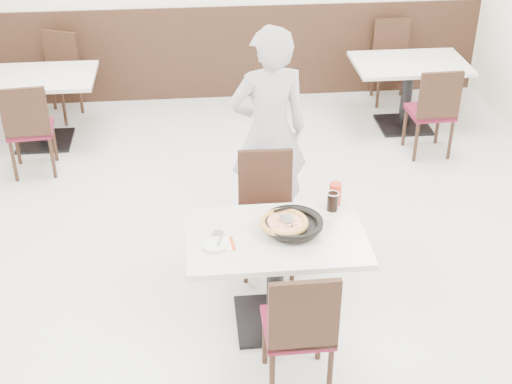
{
  "coord_description": "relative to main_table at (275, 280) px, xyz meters",
  "views": [
    {
      "loc": [
        -0.5,
        -4.57,
        3.42
      ],
      "look_at": [
        -0.08,
        -0.3,
        0.88
      ],
      "focal_mm": 50.0,
      "sensor_mm": 36.0,
      "label": 1
    }
  ],
  "objects": [
    {
      "name": "side_plate",
      "position": [
        -0.41,
        -0.09,
        0.38
      ],
      "size": [
        0.18,
        0.18,
        0.01
      ],
      "primitive_type": "cylinder",
      "rotation": [
        0.0,
        0.0,
        -0.05
      ],
      "color": "silver",
      "rests_on": "napkin"
    },
    {
      "name": "floor",
      "position": [
        -0.01,
        0.66,
        -0.38
      ],
      "size": [
        7.0,
        7.0,
        0.0
      ],
      "primitive_type": "plane",
      "color": "beige",
      "rests_on": "ground"
    },
    {
      "name": "wainscot_back",
      "position": [
        -0.01,
        4.14,
        0.18
      ],
      "size": [
        5.9,
        0.03,
        1.1
      ],
      "primitive_type": "cube",
      "color": "black",
      "rests_on": "floor"
    },
    {
      "name": "chair_far",
      "position": [
        0.02,
        0.65,
        0.1
      ],
      "size": [
        0.43,
        0.43,
        0.95
      ],
      "primitive_type": null,
      "rotation": [
        0.0,
        0.0,
        3.12
      ],
      "color": "black",
      "rests_on": "floor"
    },
    {
      "name": "bg_table_right",
      "position": [
        1.82,
        3.11,
        0.0
      ],
      "size": [
        1.29,
        0.95,
        0.75
      ],
      "primitive_type": null,
      "rotation": [
        0.0,
        0.0,
        -0.13
      ],
      "color": "beige",
      "rests_on": "floor"
    },
    {
      "name": "trivet",
      "position": [
        0.07,
        0.09,
        0.39
      ],
      "size": [
        0.13,
        0.13,
        0.04
      ],
      "primitive_type": "cylinder",
      "rotation": [
        0.0,
        0.0,
        -0.05
      ],
      "color": "black",
      "rests_on": "main_table"
    },
    {
      "name": "bg_chair_left_near",
      "position": [
        -2.07,
        2.46,
        0.1
      ],
      "size": [
        0.46,
        0.46,
        0.95
      ],
      "primitive_type": null,
      "rotation": [
        0.0,
        0.0,
        0.1
      ],
      "color": "black",
      "rests_on": "floor"
    },
    {
      "name": "chair_near",
      "position": [
        0.07,
        -0.59,
        0.1
      ],
      "size": [
        0.43,
        0.43,
        0.95
      ],
      "primitive_type": null,
      "rotation": [
        0.0,
        0.0,
        0.01
      ],
      "color": "black",
      "rests_on": "floor"
    },
    {
      "name": "bg_table_left",
      "position": [
        -2.08,
        3.09,
        0.0
      ],
      "size": [
        1.28,
        0.93,
        0.75
      ],
      "primitive_type": null,
      "rotation": [
        0.0,
        0.0,
        -0.11
      ],
      "color": "beige",
      "rests_on": "floor"
    },
    {
      "name": "napkin",
      "position": [
        -0.37,
        -0.07,
        0.38
      ],
      "size": [
        0.17,
        0.17,
        0.0
      ],
      "primitive_type": "cube",
      "rotation": [
        0.0,
        0.0,
        0.09
      ],
      "color": "white",
      "rests_on": "main_table"
    },
    {
      "name": "bg_chair_right_far",
      "position": [
        1.84,
        3.8,
        0.1
      ],
      "size": [
        0.44,
        0.44,
        0.95
      ],
      "primitive_type": null,
      "rotation": [
        0.0,
        0.0,
        3.08
      ],
      "color": "black",
      "rests_on": "floor"
    },
    {
      "name": "bg_chair_left_far",
      "position": [
        -2.01,
        3.72,
        0.1
      ],
      "size": [
        0.55,
        0.55,
        0.95
      ],
      "primitive_type": null,
      "rotation": [
        0.0,
        0.0,
        2.73
      ],
      "color": "black",
      "rests_on": "floor"
    },
    {
      "name": "fork",
      "position": [
        -0.37,
        -0.04,
        0.39
      ],
      "size": [
        0.05,
        0.16,
        0.0
      ],
      "primitive_type": "cube",
      "rotation": [
        0.0,
        0.0,
        -0.26
      ],
      "color": "silver",
      "rests_on": "side_plate"
    },
    {
      "name": "main_table",
      "position": [
        0.0,
        0.0,
        0.0
      ],
      "size": [
        1.24,
        0.86,
        0.75
      ],
      "primitive_type": null,
      "rotation": [
        0.0,
        0.0,
        -0.05
      ],
      "color": "beige",
      "rests_on": "floor"
    },
    {
      "name": "diner_person",
      "position": [
        0.09,
        1.26,
        0.52
      ],
      "size": [
        0.71,
        0.52,
        1.79
      ],
      "primitive_type": "imported",
      "rotation": [
        0.0,
        0.0,
        3.29
      ],
      "color": "#AAA9AE",
      "rests_on": "floor"
    },
    {
      "name": "pizza_server",
      "position": [
        0.08,
        0.05,
        0.47
      ],
      "size": [
        0.09,
        0.11,
        0.0
      ],
      "primitive_type": "cube",
      "rotation": [
        0.0,
        0.0,
        0.13
      ],
      "color": "silver",
      "rests_on": "pizza"
    },
    {
      "name": "red_cup",
      "position": [
        0.47,
        0.36,
        0.45
      ],
      "size": [
        0.09,
        0.09,
        0.16
      ],
      "primitive_type": "cylinder",
      "rotation": [
        0.0,
        0.0,
        -0.05
      ],
      "color": "#B62715",
      "rests_on": "main_table"
    },
    {
      "name": "pizza_pan",
      "position": [
        0.12,
        0.03,
        0.42
      ],
      "size": [
        0.39,
        0.39,
        0.01
      ],
      "primitive_type": "cylinder",
      "rotation": [
        0.0,
        0.0,
        -0.05
      ],
      "color": "black",
      "rests_on": "trivet"
    },
    {
      "name": "pizza",
      "position": [
        0.06,
        0.03,
        0.44
      ],
      "size": [
        0.3,
        0.3,
        0.02
      ],
      "primitive_type": "cylinder",
      "rotation": [
        0.0,
        0.0,
        -0.05
      ],
      "color": "#BA8C47",
      "rests_on": "pizza_pan"
    },
    {
      "name": "cola_glass",
      "position": [
        0.43,
        0.27,
        0.44
      ],
      "size": [
        0.08,
        0.08,
        0.13
      ],
      "primitive_type": "cylinder",
      "rotation": [
        0.0,
        0.0,
        -0.05
      ],
      "color": "black",
      "rests_on": "main_table"
    },
    {
      "name": "bg_chair_right_near",
      "position": [
        1.87,
        2.48,
        0.1
      ],
      "size": [
        0.44,
        0.44,
        0.95
      ],
      "primitive_type": null,
      "rotation": [
        0.0,
        0.0,
        0.04
      ],
      "color": "black",
      "rests_on": "floor"
    }
  ]
}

